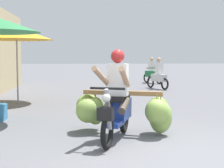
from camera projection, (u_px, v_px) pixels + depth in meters
ground_plane at (171, 155)px, 5.00m from camera, size 120.00×120.00×0.00m
motorbike_main_loaded at (120, 108)px, 6.24m from camera, size 1.86×1.94×1.58m
motorbike_distant_ahead_left at (158, 76)px, 14.96m from camera, size 0.78×1.53×1.40m
motorbike_distant_ahead_right at (152, 73)px, 18.16m from camera, size 0.85×1.49×1.40m
market_umbrella_near_shop at (16, 34)px, 10.46m from camera, size 2.27×2.27×2.35m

